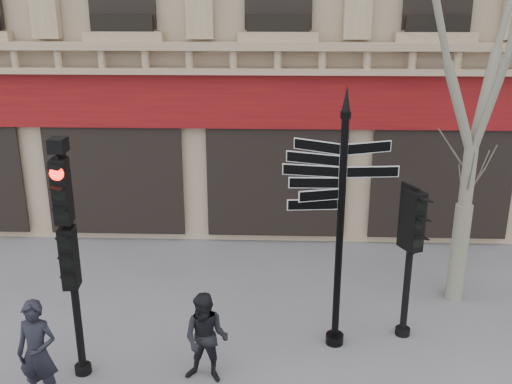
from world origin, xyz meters
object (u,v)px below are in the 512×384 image
(plane_tree, at_px, (488,17))
(pedestrian_a, at_px, (38,353))
(fingerpost, at_px, (343,179))
(pedestrian_b, at_px, (206,338))
(traffic_signal_main, at_px, (68,232))
(traffic_signal_secondary, at_px, (411,237))

(plane_tree, height_order, pedestrian_a, plane_tree)
(fingerpost, distance_m, plane_tree, 3.97)
(plane_tree, distance_m, pedestrian_b, 7.31)
(plane_tree, relative_size, pedestrian_b, 5.18)
(traffic_signal_main, xyz_separation_m, pedestrian_b, (2.06, -0.10, -1.73))
(plane_tree, bearing_deg, pedestrian_b, -149.10)
(fingerpost, relative_size, pedestrian_a, 2.72)
(traffic_signal_main, bearing_deg, pedestrian_b, -8.44)
(traffic_signal_main, distance_m, pedestrian_b, 2.69)
(fingerpost, distance_m, traffic_signal_secondary, 1.74)
(traffic_signal_main, relative_size, pedestrian_b, 2.59)
(traffic_signal_secondary, relative_size, plane_tree, 0.35)
(pedestrian_a, height_order, pedestrian_b, pedestrian_a)
(plane_tree, xyz_separation_m, pedestrian_b, (-4.74, -2.84, -4.78))
(traffic_signal_secondary, distance_m, pedestrian_b, 3.89)
(traffic_signal_main, xyz_separation_m, plane_tree, (6.80, 2.73, 3.05))
(fingerpost, bearing_deg, traffic_signal_secondary, 18.89)
(pedestrian_b, bearing_deg, pedestrian_a, -156.39)
(fingerpost, xyz_separation_m, plane_tree, (2.60, 1.72, 2.46))
(fingerpost, distance_m, traffic_signal_main, 4.36)
(traffic_signal_secondary, xyz_separation_m, pedestrian_a, (-5.86, -2.04, -1.10))
(plane_tree, bearing_deg, pedestrian_a, -154.46)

